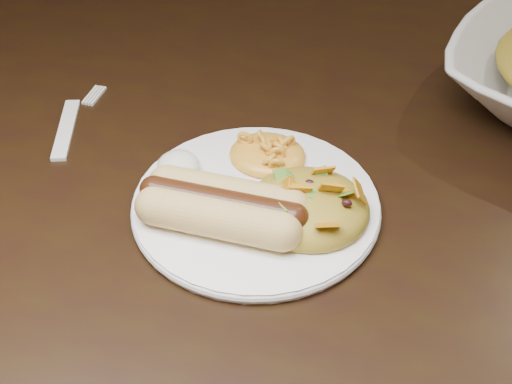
# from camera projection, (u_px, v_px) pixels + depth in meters

# --- Properties ---
(table) EXTENTS (1.60, 0.90, 0.75)m
(table) POSITION_uv_depth(u_px,v_px,m) (223.00, 182.00, 0.81)
(table) COLOR black
(table) RESTS_ON floor
(plate) EXTENTS (0.23, 0.23, 0.01)m
(plate) POSITION_uv_depth(u_px,v_px,m) (256.00, 205.00, 0.64)
(plate) COLOR white
(plate) RESTS_ON table
(hotdog) EXTENTS (0.12, 0.07, 0.03)m
(hotdog) POSITION_uv_depth(u_px,v_px,m) (223.00, 206.00, 0.60)
(hotdog) COLOR #FFCA77
(hotdog) RESTS_ON plate
(mac_and_cheese) EXTENTS (0.08, 0.08, 0.03)m
(mac_and_cheese) POSITION_uv_depth(u_px,v_px,m) (267.00, 147.00, 0.67)
(mac_and_cheese) COLOR #FFBC49
(mac_and_cheese) RESTS_ON plate
(sour_cream) EXTENTS (0.04, 0.04, 0.02)m
(sour_cream) POSITION_uv_depth(u_px,v_px,m) (178.00, 163.00, 0.65)
(sour_cream) COLOR white
(sour_cream) RESTS_ON plate
(taco_salad) EXTENTS (0.11, 0.10, 0.05)m
(taco_salad) POSITION_uv_depth(u_px,v_px,m) (309.00, 198.00, 0.61)
(taco_salad) COLOR orange
(taco_salad) RESTS_ON plate
(fork) EXTENTS (0.06, 0.12, 0.00)m
(fork) POSITION_uv_depth(u_px,v_px,m) (66.00, 129.00, 0.73)
(fork) COLOR silver
(fork) RESTS_ON table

